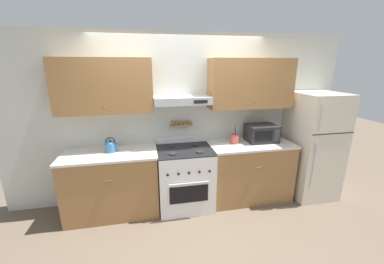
{
  "coord_description": "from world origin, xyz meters",
  "views": [
    {
      "loc": [
        -0.53,
        -2.85,
        2.1
      ],
      "look_at": [
        0.1,
        0.27,
        1.18
      ],
      "focal_mm": 22.0,
      "sensor_mm": 36.0,
      "label": 1
    }
  ],
  "objects": [
    {
      "name": "counter_right",
      "position": [
        1.04,
        0.33,
        0.46
      ],
      "size": [
        1.29,
        0.66,
        0.93
      ],
      "color": "olive",
      "rests_on": "ground_plane"
    },
    {
      "name": "tea_kettle",
      "position": [
        -1.02,
        0.38,
        1.01
      ],
      "size": [
        0.19,
        0.15,
        0.21
      ],
      "color": "teal",
      "rests_on": "counter_left"
    },
    {
      "name": "ground_plane",
      "position": [
        0.0,
        0.0,
        0.0
      ],
      "size": [
        16.0,
        16.0,
        0.0
      ],
      "primitive_type": "plane",
      "color": "brown"
    },
    {
      "name": "wall_back",
      "position": [
        0.0,
        0.61,
        1.48
      ],
      "size": [
        5.2,
        0.46,
        2.55
      ],
      "color": "silver",
      "rests_on": "ground_plane"
    },
    {
      "name": "counter_left",
      "position": [
        -1.04,
        0.33,
        0.46
      ],
      "size": [
        1.29,
        0.66,
        0.93
      ],
      "color": "olive",
      "rests_on": "ground_plane"
    },
    {
      "name": "utensil_crock",
      "position": [
        0.79,
        0.38,
        1.0
      ],
      "size": [
        0.14,
        0.14,
        0.29
      ],
      "color": "#B24C42",
      "rests_on": "counter_right"
    },
    {
      "name": "microwave",
      "position": [
        1.24,
        0.4,
        1.06
      ],
      "size": [
        0.46,
        0.36,
        0.26
      ],
      "color": "#232326",
      "rests_on": "counter_right"
    },
    {
      "name": "refrigerator",
      "position": [
        2.09,
        0.27,
        0.84
      ],
      "size": [
        0.68,
        0.76,
        1.68
      ],
      "color": "beige",
      "rests_on": "ground_plane"
    },
    {
      "name": "stove_range",
      "position": [
        0.0,
        0.3,
        0.46
      ],
      "size": [
        0.79,
        0.71,
        1.01
      ],
      "color": "white",
      "rests_on": "ground_plane"
    }
  ]
}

